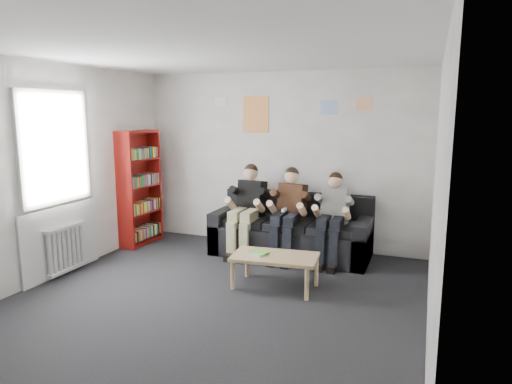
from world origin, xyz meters
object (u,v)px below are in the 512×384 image
sofa (292,233)px  coffee_table (275,259)px  person_left (247,210)px  bookshelf (141,188)px  person_middle (288,214)px  person_right (332,218)px

sofa → coffee_table: size_ratio=2.26×
person_left → bookshelf: bearing=-168.9°
person_middle → person_right: person_middle is taller
person_right → sofa: bearing=167.2°
person_right → person_left: bearing=-175.2°
person_middle → person_right: 0.64m
bookshelf → person_left: bearing=5.6°
person_right → bookshelf: bearing=-173.7°
sofa → person_right: 0.74m
sofa → person_right: bearing=-17.4°
coffee_table → person_right: bearing=68.6°
person_left → person_middle: 0.64m
coffee_table → person_middle: size_ratio=0.77×
sofa → person_left: (-0.64, -0.20, 0.35)m
sofa → person_middle: 0.40m
sofa → person_left: 0.75m
person_left → person_right: person_left is taller
sofa → coffee_table: (0.19, -1.34, 0.04)m
person_middle → person_left: bearing=-171.0°
coffee_table → person_left: bearing=126.1°
sofa → bookshelf: size_ratio=1.26×
person_left → person_middle: bearing=8.5°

